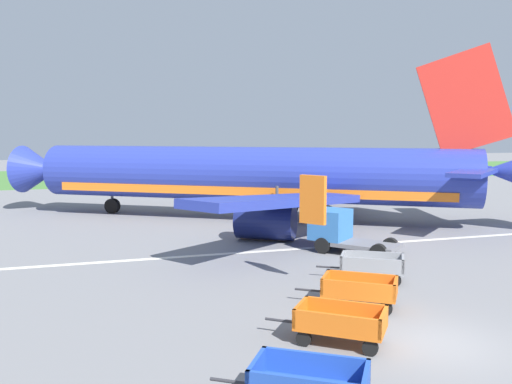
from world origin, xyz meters
The scene contains 8 objects.
ground_plane centered at (0.00, 0.00, 0.00)m, with size 220.00×220.00×0.00m, color slate.
grass_strip centered at (0.00, 61.34, 0.03)m, with size 220.00×28.00×0.06m, color #477A38.
apron_stripe centered at (0.00, 12.77, 0.01)m, with size 120.00×0.36×0.01m, color silver.
airplane centered at (1.78, 22.04, 3.05)m, with size 33.74×28.22×11.34m.
baggage_cart_third_in_row centered at (-2.70, 0.80, 0.60)m, with size 3.26×2.77×1.07m.
baggage_cart_fourth_in_row centered at (-0.66, 3.51, 0.60)m, with size 3.33×2.64×1.07m.
baggage_cart_far_end centered at (1.43, 6.37, 0.60)m, with size 3.41×2.50×1.07m.
service_truck_beside_carts centered at (2.51, 11.66, 1.10)m, with size 4.29×4.56×2.10m.
Camera 1 is at (-9.37, -12.74, 6.09)m, focal length 37.73 mm.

